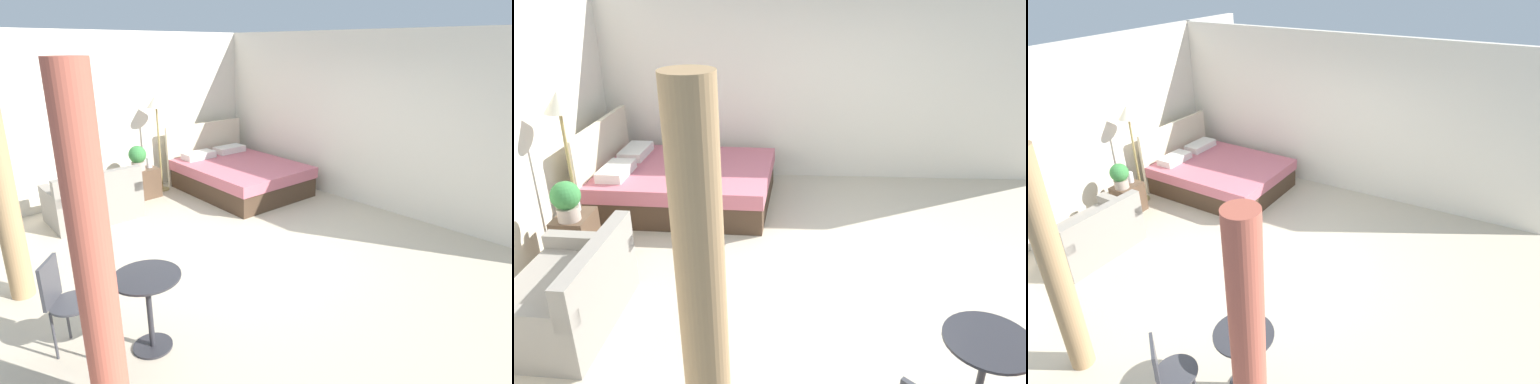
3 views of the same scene
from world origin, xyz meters
The scene contains 10 objects.
ground_plane centered at (0.00, 0.00, -0.01)m, with size 8.36×9.75×0.02m, color beige.
wall_right centered at (2.68, 0.00, 1.39)m, with size 0.12×6.75×2.77m, color silver.
bed centered at (1.55, 2.00, 0.29)m, with size 1.78×2.30×1.11m.
couch centered at (-0.97, 2.45, 0.28)m, with size 1.32×0.90×0.82m.
nightstand centered at (0.11, 2.83, 0.26)m, with size 0.46×0.35×0.52m.
potted_plant centered at (0.01, 2.81, 0.75)m, with size 0.30×0.30×0.42m.
vase centered at (0.23, 2.84, 0.60)m, with size 0.10×0.10×0.18m.
floor_lamp centered at (0.53, 2.98, 1.49)m, with size 0.33×0.33×1.74m.
balcony_table centered at (-1.85, -0.75, 0.50)m, with size 0.58×0.58×0.72m.
curtain_right centered at (-2.43, 0.94, 1.25)m, with size 0.24×0.24×2.49m.
Camera 2 is at (-4.35, 0.51, 2.84)m, focal length 34.15 mm.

